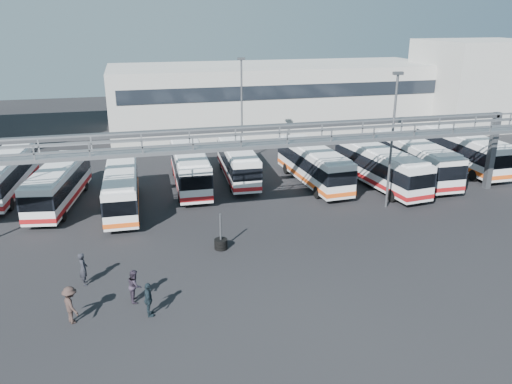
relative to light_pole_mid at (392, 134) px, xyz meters
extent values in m
plane|color=black|center=(-12.00, -7.00, -5.73)|extent=(140.00, 140.00, 0.00)
cube|color=gray|center=(-12.00, -2.00, 0.37)|extent=(50.00, 1.80, 0.22)
cube|color=gray|center=(-12.00, -2.85, 1.32)|extent=(50.00, 0.10, 0.10)
cube|color=gray|center=(-12.00, -1.15, 1.32)|extent=(50.00, 0.10, 0.10)
cube|color=#4C4F54|center=(-12.00, 2.00, 0.57)|extent=(45.00, 0.50, 0.35)
cube|color=#9E9E99|center=(0.00, 31.00, -1.73)|extent=(42.00, 14.00, 8.00)
cube|color=#B2B2AD|center=(26.00, 25.00, -0.23)|extent=(14.00, 12.00, 11.00)
cylinder|color=#4C4F54|center=(0.00, 0.00, -0.73)|extent=(0.18, 0.18, 10.00)
cube|color=#4C4F54|center=(0.00, 0.00, 4.37)|extent=(0.70, 0.35, 0.22)
cylinder|color=#4C4F54|center=(-8.00, 15.00, -0.73)|extent=(0.18, 0.18, 10.00)
cube|color=#4C4F54|center=(-8.00, 15.00, 4.37)|extent=(0.70, 0.35, 0.22)
cube|color=silver|center=(-28.77, 9.86, -3.93)|extent=(3.24, 11.00, 2.71)
cube|color=black|center=(-28.77, 9.86, -3.61)|extent=(3.31, 11.06, 1.08)
cube|color=maroon|center=(-28.77, 9.86, -4.89)|extent=(3.30, 11.05, 0.35)
cube|color=silver|center=(-28.77, 9.86, -2.49)|extent=(2.92, 9.90, 0.16)
cylinder|color=black|center=(-27.91, 6.32, -5.23)|extent=(0.37, 1.01, 0.99)
cylinder|color=black|center=(-29.63, 13.40, -5.23)|extent=(0.37, 1.01, 0.99)
cylinder|color=black|center=(-27.41, 13.24, -5.23)|extent=(0.37, 1.01, 0.99)
cube|color=silver|center=(-24.34, 6.51, -4.00)|extent=(4.03, 10.67, 2.60)
cube|color=black|center=(-24.34, 6.51, -3.69)|extent=(4.10, 10.74, 1.04)
cube|color=maroon|center=(-24.34, 6.51, -4.92)|extent=(4.09, 10.72, 0.33)
cube|color=silver|center=(-24.34, 6.51, -2.62)|extent=(3.63, 9.60, 0.15)
cylinder|color=black|center=(-25.93, 3.39, -5.25)|extent=(0.43, 0.98, 0.95)
cylinder|color=black|center=(-23.83, 3.05, -5.25)|extent=(0.43, 0.98, 0.95)
cylinder|color=black|center=(-24.85, 9.97, -5.25)|extent=(0.43, 0.98, 0.95)
cylinder|color=black|center=(-22.75, 9.63, -5.25)|extent=(0.43, 0.98, 0.95)
cube|color=silver|center=(-19.64, 4.38, -4.06)|extent=(2.49, 10.11, 2.52)
cube|color=black|center=(-19.64, 4.38, -3.76)|extent=(2.55, 10.17, 1.01)
cube|color=#E75215|center=(-19.64, 4.38, -4.95)|extent=(2.54, 10.16, 0.32)
cube|color=silver|center=(-19.64, 4.38, -2.73)|extent=(2.24, 9.09, 0.15)
cylinder|color=black|center=(-20.73, 1.19, -5.27)|extent=(0.29, 0.92, 0.91)
cylinder|color=black|center=(-18.68, 1.14, -5.27)|extent=(0.29, 0.92, 0.91)
cylinder|color=black|center=(-20.59, 7.62, -5.27)|extent=(0.29, 0.92, 0.91)
cylinder|color=black|center=(-18.55, 7.58, -5.27)|extent=(0.29, 0.92, 0.91)
cube|color=silver|center=(-14.05, 8.45, -3.90)|extent=(2.80, 11.08, 2.75)
cube|color=black|center=(-14.05, 8.45, -3.57)|extent=(2.86, 11.14, 1.10)
cube|color=maroon|center=(-14.05, 8.45, -4.88)|extent=(2.85, 11.13, 0.35)
cube|color=silver|center=(-14.05, 8.45, -2.44)|extent=(2.52, 9.97, 0.16)
cylinder|color=black|center=(-15.27, 4.95, -5.23)|extent=(0.33, 1.01, 1.00)
cylinder|color=black|center=(-13.01, 4.89, -5.23)|extent=(0.33, 1.01, 1.00)
cylinder|color=black|center=(-15.08, 12.00, -5.23)|extent=(0.33, 1.01, 1.00)
cylinder|color=black|center=(-12.82, 11.94, -5.23)|extent=(0.33, 1.01, 1.00)
cube|color=silver|center=(-9.65, 9.46, -4.03)|extent=(2.85, 10.34, 2.56)
cube|color=black|center=(-9.65, 9.46, -3.73)|extent=(2.91, 10.40, 1.02)
cube|color=maroon|center=(-9.65, 9.46, -4.94)|extent=(2.90, 10.39, 0.33)
cube|color=silver|center=(-9.65, 9.46, -2.68)|extent=(2.56, 9.31, 0.15)
cylinder|color=black|center=(-10.86, 6.25, -5.26)|extent=(0.33, 0.94, 0.93)
cylinder|color=black|center=(-8.78, 6.14, -5.26)|extent=(0.33, 0.94, 0.93)
cylinder|color=black|center=(-10.53, 12.79, -5.26)|extent=(0.33, 0.94, 0.93)
cylinder|color=black|center=(-8.44, 12.68, -5.26)|extent=(0.33, 0.94, 0.93)
cube|color=silver|center=(-3.55, 6.64, -3.92)|extent=(3.15, 11.04, 2.73)
cube|color=black|center=(-3.55, 6.64, -3.59)|extent=(3.21, 11.11, 1.09)
cube|color=#E75215|center=(-3.55, 6.64, -4.88)|extent=(3.20, 11.10, 0.35)
cube|color=silver|center=(-3.55, 6.64, -2.47)|extent=(2.83, 9.94, 0.16)
cylinder|color=black|center=(-4.46, 3.08, -5.23)|extent=(0.36, 1.01, 0.99)
cylinder|color=black|center=(-2.22, 3.22, -5.23)|extent=(0.36, 1.01, 0.99)
cylinder|color=black|center=(-4.89, 10.05, -5.23)|extent=(0.36, 1.01, 0.99)
cylinder|color=black|center=(-2.65, 10.19, -5.23)|extent=(0.36, 1.01, 0.99)
cube|color=silver|center=(1.71, 4.52, -3.91)|extent=(3.74, 11.18, 2.74)
cube|color=black|center=(1.71, 4.52, -3.58)|extent=(3.81, 11.25, 1.10)
cube|color=maroon|center=(1.71, 4.52, -4.88)|extent=(3.80, 11.24, 0.35)
cube|color=silver|center=(1.71, 4.52, -2.46)|extent=(3.37, 10.06, 0.16)
cylinder|color=black|center=(0.99, 0.90, -5.23)|extent=(0.41, 1.03, 1.00)
cylinder|color=black|center=(3.23, 1.16, -5.23)|extent=(0.41, 1.03, 1.00)
cylinder|color=black|center=(0.18, 7.87, -5.23)|extent=(0.41, 1.03, 1.00)
cylinder|color=black|center=(2.42, 8.13, -5.23)|extent=(0.41, 1.03, 1.00)
cube|color=silver|center=(5.81, 5.85, -3.86)|extent=(2.75, 11.32, 2.82)
cube|color=black|center=(5.81, 5.85, -3.52)|extent=(2.81, 11.38, 1.13)
cube|color=maroon|center=(5.81, 5.85, -4.86)|extent=(2.80, 11.37, 0.36)
cube|color=silver|center=(5.81, 5.85, -2.36)|extent=(2.47, 10.19, 0.16)
cylinder|color=black|center=(4.59, 2.26, -5.21)|extent=(0.32, 1.03, 1.03)
cylinder|color=black|center=(6.92, 2.22, -5.21)|extent=(0.32, 1.03, 1.03)
cylinder|color=black|center=(4.71, 9.47, -5.21)|extent=(0.32, 1.03, 1.03)
cylinder|color=black|center=(7.03, 9.44, -5.21)|extent=(0.32, 1.03, 1.03)
cube|color=silver|center=(11.73, 7.56, -3.83)|extent=(2.77, 11.49, 2.86)
cube|color=black|center=(11.73, 7.56, -3.49)|extent=(2.83, 11.55, 1.14)
cube|color=#E75215|center=(11.73, 7.56, -4.84)|extent=(2.82, 11.54, 0.36)
cube|color=silver|center=(11.73, 7.56, -2.31)|extent=(2.50, 10.34, 0.17)
cylinder|color=black|center=(10.61, 3.88, -5.21)|extent=(0.33, 1.05, 1.04)
cylinder|color=black|center=(12.97, 3.91, -5.21)|extent=(0.33, 1.05, 1.04)
cylinder|color=black|center=(10.50, 11.20, -5.21)|extent=(0.33, 1.05, 1.04)
cylinder|color=black|center=(12.86, 11.24, -5.21)|extent=(0.33, 1.05, 1.04)
imported|color=black|center=(-21.69, -6.64, -4.79)|extent=(0.57, 0.76, 1.88)
imported|color=#2A2330|center=(-19.01, -9.02, -4.85)|extent=(0.69, 0.87, 1.75)
imported|color=#322421|center=(-22.00, -10.28, -4.78)|extent=(1.20, 1.42, 1.90)
imported|color=black|center=(-18.40, -10.62, -4.83)|extent=(0.46, 1.06, 1.79)
cylinder|color=black|center=(-13.66, -4.14, -5.61)|extent=(0.84, 0.84, 0.20)
cylinder|color=black|center=(-13.66, -4.14, -5.39)|extent=(0.84, 0.84, 0.20)
cylinder|color=black|center=(-13.66, -4.14, -5.17)|extent=(0.84, 0.84, 0.20)
cylinder|color=#4C4F54|center=(-13.66, -4.14, -4.53)|extent=(0.12, 0.12, 2.39)
camera|label=1|loc=(-18.45, -32.35, 8.21)|focal=35.00mm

